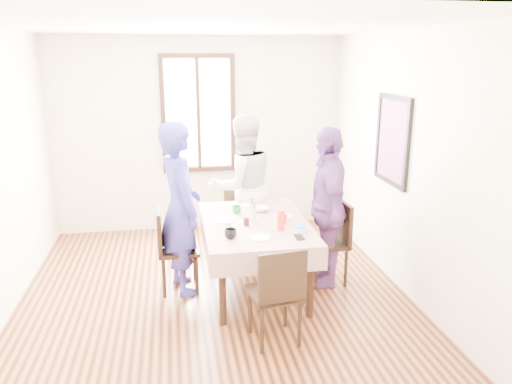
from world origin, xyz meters
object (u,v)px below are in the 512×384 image
Objects in this scene: dining_table at (255,256)px; person_far at (242,187)px; person_left at (179,209)px; chair_far at (242,219)px; chair_left at (179,249)px; chair_right at (326,243)px; person_right at (326,207)px; chair_near at (274,293)px.

dining_table is 0.82× the size of person_far.
dining_table is 0.80× the size of person_left.
chair_far is at bearing 90.00° from dining_table.
chair_left is 1.00× the size of chair_right.
person_left reaches higher than chair_right.
person_left is (0.02, 0.00, 0.45)m from chair_left.
chair_right is at bearing 114.75° from person_far.
dining_table is 0.92m from person_right.
chair_far is at bearing 37.19° from chair_right.
chair_right is at bearing 85.67° from chair_left.
chair_right and chair_near have the same top height.
chair_near is (0.80, -1.14, 0.00)m from chair_left.
dining_table is 1.60× the size of chair_far.
chair_near is (0.00, -2.00, 0.00)m from chair_far.
person_far reaches higher than chair_right.
person_left is at bearing 50.75° from chair_far.
dining_table is 1.60× the size of chair_right.
person_right is at bearing 131.85° from chair_far.
person_left is at bearing 88.94° from chair_left.
dining_table is at bearing 90.55° from chair_right.
chair_left is at bearing -85.00° from person_right.
dining_table is 0.95m from person_left.
chair_far is 1.30m from person_right.
chair_left is 1.60m from chair_right.
chair_left is 1.00× the size of chair_far.
person_left reaches higher than chair_near.
chair_right is at bearing 44.73° from chair_near.
chair_left is 0.51× the size of person_far.
chair_near is 1.45m from person_left.
dining_table is 0.84× the size of person_right.
person_left reaches higher than dining_table.
person_far reaches higher than chair_left.
chair_far is 0.50× the size of person_left.
chair_left is at bearing 49.98° from chair_far.
dining_table is at bearing 82.08° from chair_near.
person_far is (0.00, 0.98, 0.51)m from dining_table.
chair_far is (0.80, 0.86, 0.00)m from chair_left.
dining_table is 0.80m from chair_right.
chair_far and chair_near have the same top height.
chair_left and chair_right have the same top height.
person_far is at bearing 90.00° from dining_table.
person_left is 1.56m from person_right.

